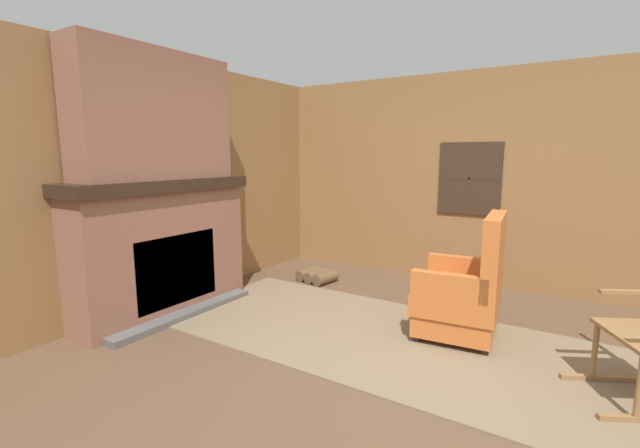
{
  "coord_description": "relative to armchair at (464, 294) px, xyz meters",
  "views": [
    {
      "loc": [
        1.08,
        -2.57,
        1.53
      ],
      "look_at": [
        -1.01,
        0.68,
        0.9
      ],
      "focal_mm": 24.0,
      "sensor_mm": 36.0,
      "label": 1
    }
  ],
  "objects": [
    {
      "name": "ground_plane",
      "position": [
        -0.24,
        -0.97,
        -0.37
      ],
      "size": [
        14.0,
        14.0,
        0.0
      ],
      "primitive_type": "plane",
      "color": "brown"
    },
    {
      "name": "wood_panel_wall_left",
      "position": [
        -2.86,
        -0.97,
        0.87
      ],
      "size": [
        0.06,
        5.79,
        2.48
      ],
      "color": "olive",
      "rests_on": "ground"
    },
    {
      "name": "wood_panel_wall_back",
      "position": [
        -0.24,
        1.65,
        0.87
      ],
      "size": [
        5.79,
        0.09,
        2.48
      ],
      "color": "olive",
      "rests_on": "ground"
    },
    {
      "name": "fireplace_hearth",
      "position": [
        -2.61,
        -0.97,
        0.27
      ],
      "size": [
        0.64,
        1.84,
        1.3
      ],
      "color": "brown",
      "rests_on": "ground"
    },
    {
      "name": "chimney_breast",
      "position": [
        -2.62,
        -0.97,
        1.51
      ],
      "size": [
        0.38,
        1.53,
        1.16
      ],
      "color": "brown",
      "rests_on": "fireplace_hearth"
    },
    {
      "name": "area_rug",
      "position": [
        -0.51,
        -0.39,
        -0.37
      ],
      "size": [
        3.96,
        1.68,
        0.01
      ],
      "color": "#7A664C",
      "rests_on": "ground"
    },
    {
      "name": "armchair",
      "position": [
        0.0,
        0.0,
        0.0
      ],
      "size": [
        0.72,
        0.78,
        1.06
      ],
      "rotation": [
        0.0,
        0.0,
        3.25
      ],
      "color": "#C6662D",
      "rests_on": "ground"
    },
    {
      "name": "firewood_stack",
      "position": [
        -1.91,
        0.67,
        -0.3
      ],
      "size": [
        0.47,
        0.39,
        0.14
      ],
      "rotation": [
        0.0,
        0.0,
        -0.16
      ],
      "color": "brown",
      "rests_on": "ground"
    },
    {
      "name": "oil_lamp_vase",
      "position": [
        -2.66,
        -1.26,
        1.03
      ],
      "size": [
        0.1,
        0.1,
        0.28
      ],
      "color": "#B24C42",
      "rests_on": "fireplace_hearth"
    },
    {
      "name": "storage_case",
      "position": [
        -2.66,
        -0.24,
        0.99
      ],
      "size": [
        0.15,
        0.28,
        0.12
      ],
      "color": "gray",
      "rests_on": "fireplace_hearth"
    },
    {
      "name": "decorative_plate_on_mantel",
      "position": [
        -2.68,
        -0.91,
        1.05
      ],
      "size": [
        0.06,
        0.24,
        0.24
      ],
      "color": "gold",
      "rests_on": "fireplace_hearth"
    }
  ]
}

